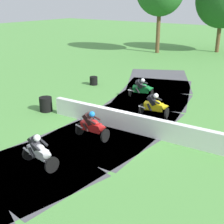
{
  "coord_description": "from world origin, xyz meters",
  "views": [
    {
      "loc": [
        7.95,
        -11.24,
        5.96
      ],
      "look_at": [
        -0.03,
        -0.31,
        0.9
      ],
      "focal_mm": 49.33,
      "sensor_mm": 36.0,
      "label": 1
    }
  ],
  "objects_px": {
    "tire_stack_mid_a": "(46,104)",
    "motorcycle_lead_white": "(39,151)",
    "motorcycle_trailing_yellow": "(155,106)",
    "motorcycle_fourth_green": "(142,88)",
    "tire_stack_mid_b": "(94,81)",
    "motorcycle_chase_red": "(93,126)"
  },
  "relations": [
    {
      "from": "motorcycle_chase_red",
      "to": "tire_stack_mid_b",
      "type": "xyz_separation_m",
      "value": [
        -5.76,
        7.09,
        -0.35
      ]
    },
    {
      "from": "motorcycle_lead_white",
      "to": "motorcycle_chase_red",
      "type": "relative_size",
      "value": 1.01
    },
    {
      "from": "motorcycle_chase_red",
      "to": "motorcycle_fourth_green",
      "type": "xyz_separation_m",
      "value": [
        -1.33,
        6.46,
        -0.03
      ]
    },
    {
      "from": "motorcycle_chase_red",
      "to": "tire_stack_mid_b",
      "type": "relative_size",
      "value": 2.81
    },
    {
      "from": "motorcycle_lead_white",
      "to": "motorcycle_chase_red",
      "type": "height_order",
      "value": "motorcycle_lead_white"
    },
    {
      "from": "motorcycle_lead_white",
      "to": "motorcycle_fourth_green",
      "type": "xyz_separation_m",
      "value": [
        -1.29,
        9.48,
        -0.03
      ]
    },
    {
      "from": "tire_stack_mid_a",
      "to": "motorcycle_lead_white",
      "type": "bearing_deg",
      "value": -44.46
    },
    {
      "from": "motorcycle_trailing_yellow",
      "to": "tire_stack_mid_a",
      "type": "relative_size",
      "value": 2.12
    },
    {
      "from": "motorcycle_lead_white",
      "to": "tire_stack_mid_b",
      "type": "height_order",
      "value": "motorcycle_lead_white"
    },
    {
      "from": "motorcycle_chase_red",
      "to": "motorcycle_fourth_green",
      "type": "distance_m",
      "value": 6.6
    },
    {
      "from": "motorcycle_chase_red",
      "to": "tire_stack_mid_a",
      "type": "distance_m",
      "value": 4.6
    },
    {
      "from": "tire_stack_mid_a",
      "to": "motorcycle_fourth_green",
      "type": "bearing_deg",
      "value": 59.35
    },
    {
      "from": "motorcycle_lead_white",
      "to": "tire_stack_mid_a",
      "type": "height_order",
      "value": "motorcycle_lead_white"
    },
    {
      "from": "motorcycle_fourth_green",
      "to": "tire_stack_mid_b",
      "type": "bearing_deg",
      "value": 171.91
    },
    {
      "from": "motorcycle_chase_red",
      "to": "motorcycle_fourth_green",
      "type": "height_order",
      "value": "motorcycle_chase_red"
    },
    {
      "from": "motorcycle_lead_white",
      "to": "tire_stack_mid_a",
      "type": "xyz_separation_m",
      "value": [
        -4.37,
        4.29,
        -0.26
      ]
    },
    {
      "from": "tire_stack_mid_b",
      "to": "tire_stack_mid_a",
      "type": "bearing_deg",
      "value": -76.96
    },
    {
      "from": "motorcycle_trailing_yellow",
      "to": "tire_stack_mid_a",
      "type": "xyz_separation_m",
      "value": [
        -5.34,
        -2.73,
        -0.25
      ]
    },
    {
      "from": "motorcycle_fourth_green",
      "to": "motorcycle_lead_white",
      "type": "bearing_deg",
      "value": -82.24
    },
    {
      "from": "motorcycle_chase_red",
      "to": "tire_stack_mid_b",
      "type": "distance_m",
      "value": 9.14
    },
    {
      "from": "motorcycle_fourth_green",
      "to": "tire_stack_mid_a",
      "type": "relative_size",
      "value": 2.18
    },
    {
      "from": "motorcycle_lead_white",
      "to": "motorcycle_chase_red",
      "type": "distance_m",
      "value": 3.02
    }
  ]
}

